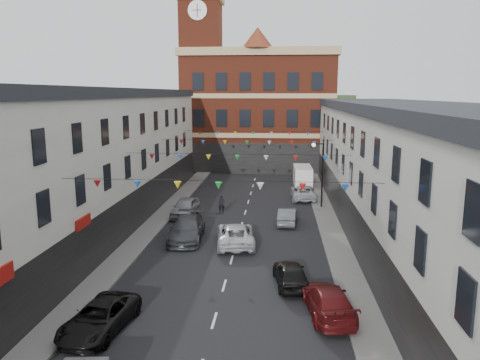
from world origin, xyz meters
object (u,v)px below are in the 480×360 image
(moving_car, at_px, (236,234))
(car_right_d, at_px, (291,274))
(car_left_e, at_px, (185,207))
(car_right_c, at_px, (328,301))
(car_right_e, at_px, (287,216))
(pedestrian, at_px, (222,204))
(car_right_f, at_px, (303,192))
(street_lamp, at_px, (320,166))
(car_left_c, at_px, (100,317))
(white_van, at_px, (303,176))
(car_left_d, at_px, (187,229))

(moving_car, bearing_deg, car_right_d, 111.60)
(car_left_e, distance_m, car_right_c, 20.07)
(car_right_e, distance_m, pedestrian, 6.32)
(car_left_e, bearing_deg, car_right_f, 38.19)
(street_lamp, distance_m, car_right_d, 18.25)
(car_left_c, xyz_separation_m, car_right_e, (8.47, 17.98, 0.01))
(car_left_e, height_order, moving_car, car_left_e)
(car_left_e, height_order, white_van, white_van)
(car_left_d, height_order, car_right_c, car_left_d)
(car_right_e, height_order, pedestrian, pedestrian)
(street_lamp, distance_m, car_right_f, 4.98)
(car_left_e, xyz_separation_m, moving_car, (4.97, -7.20, -0.04))
(car_left_c, xyz_separation_m, car_right_f, (10.19, 26.99, 0.05))
(car_left_d, xyz_separation_m, car_right_e, (7.20, 4.78, -0.16))
(car_right_f, xyz_separation_m, pedestrian, (-7.36, -6.17, 0.10))
(car_right_f, distance_m, moving_car, 15.50)
(pedestrian, bearing_deg, moving_car, -68.64)
(car_right_f, bearing_deg, moving_car, 68.21)
(street_lamp, height_order, car_left_c, street_lamp)
(car_right_e, bearing_deg, car_left_c, 68.01)
(car_left_c, bearing_deg, car_right_f, 77.22)
(street_lamp, distance_m, car_left_d, 14.71)
(street_lamp, distance_m, moving_car, 13.14)
(street_lamp, distance_m, car_right_c, 21.26)
(car_right_e, height_order, white_van, white_van)
(car_left_e, distance_m, white_van, 17.88)
(car_right_c, distance_m, white_van, 31.65)
(car_right_c, bearing_deg, white_van, -98.01)
(car_left_d, bearing_deg, car_right_c, -53.81)
(car_left_e, distance_m, moving_car, 8.75)
(street_lamp, xyz_separation_m, car_right_e, (-2.95, -5.40, -3.25))
(car_left_c, xyz_separation_m, car_right_c, (10.14, 2.41, 0.05))
(pedestrian, bearing_deg, white_van, 67.81)
(car_left_c, relative_size, pedestrian, 2.91)
(car_left_d, bearing_deg, car_right_d, -49.54)
(street_lamp, height_order, car_left_d, street_lamp)
(car_left_c, relative_size, car_left_d, 0.83)
(street_lamp, bearing_deg, moving_car, -120.99)
(car_right_d, xyz_separation_m, car_right_f, (1.72, 21.33, 0.01))
(car_right_c, xyz_separation_m, pedestrian, (-7.32, 18.42, 0.10))
(car_left_c, xyz_separation_m, pedestrian, (2.83, 20.82, 0.15))
(car_left_d, bearing_deg, car_left_e, 98.93)
(street_lamp, bearing_deg, car_left_d, -134.90)
(car_right_c, height_order, white_van, white_van)
(car_right_e, xyz_separation_m, white_van, (2.00, 16.07, 0.44))
(car_left_d, distance_m, car_right_f, 16.43)
(car_right_d, distance_m, car_right_e, 12.31)
(car_right_c, relative_size, car_right_e, 1.21)
(moving_car, bearing_deg, car_left_e, -61.85)
(car_left_c, xyz_separation_m, car_left_e, (-0.13, 19.65, 0.14))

